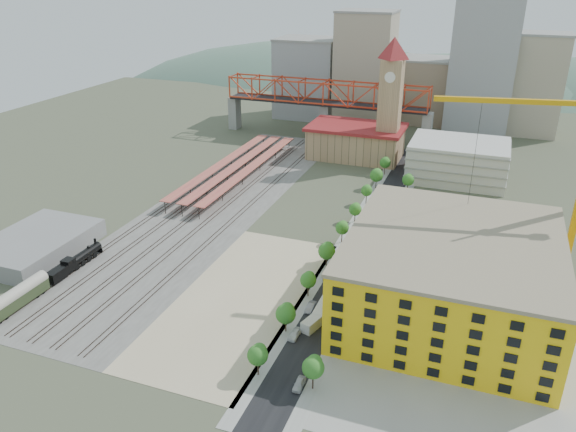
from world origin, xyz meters
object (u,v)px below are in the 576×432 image
(construction_building, at_px, (451,275))
(site_trailer_b, at_px, (323,308))
(clock_tower, at_px, (391,90))
(site_trailer_a, at_px, (317,320))
(site_trailer_d, at_px, (346,267))
(car_0, at_px, (295,334))
(coach, at_px, (18,297))
(locomotive, at_px, (77,261))
(tower_crane, at_px, (574,157))
(site_trailer_c, at_px, (345,270))

(construction_building, relative_size, site_trailer_b, 5.35)
(clock_tower, height_order, site_trailer_b, clock_tower)
(site_trailer_a, xyz_separation_m, site_trailer_b, (0.00, 4.79, 0.04))
(site_trailer_a, xyz_separation_m, site_trailer_d, (0.00, 24.86, 0.14))
(site_trailer_a, relative_size, site_trailer_b, 0.97)
(clock_tower, bearing_deg, car_0, -87.64)
(clock_tower, relative_size, site_trailer_d, 5.12)
(clock_tower, distance_m, coach, 147.12)
(clock_tower, bearing_deg, coach, -113.61)
(clock_tower, height_order, locomotive, clock_tower)
(car_0, bearing_deg, clock_tower, 94.11)
(car_0, bearing_deg, coach, -168.00)
(coach, bearing_deg, construction_building, 19.58)
(tower_crane, bearing_deg, locomotive, -162.25)
(site_trailer_b, relative_size, car_0, 2.08)
(tower_crane, xyz_separation_m, car_0, (-51.28, -45.14, -31.09))
(construction_building, distance_m, site_trailer_b, 29.21)
(clock_tower, distance_m, car_0, 124.60)
(tower_crane, distance_m, site_trailer_a, 69.28)
(coach, relative_size, site_trailer_c, 1.72)
(site_trailer_b, bearing_deg, tower_crane, 34.99)
(site_trailer_d, distance_m, car_0, 31.00)
(construction_building, distance_m, car_0, 37.02)
(site_trailer_d, height_order, car_0, site_trailer_d)
(site_trailer_c, height_order, site_trailer_d, site_trailer_d)
(tower_crane, bearing_deg, construction_building, -133.09)
(clock_tower, xyz_separation_m, car_0, (5.00, -121.32, -27.92))
(locomotive, bearing_deg, clock_tower, 62.78)
(clock_tower, relative_size, construction_building, 1.03)
(tower_crane, distance_m, site_trailer_b, 66.68)
(tower_crane, xyz_separation_m, site_trailer_b, (-48.28, -34.36, -30.57))
(clock_tower, xyz_separation_m, site_trailer_c, (8.00, -92.26, -27.35))
(site_trailer_b, bearing_deg, site_trailer_c, 89.55)
(site_trailer_c, bearing_deg, tower_crane, 34.54)
(construction_building, relative_size, site_trailer_d, 4.98)
(tower_crane, xyz_separation_m, site_trailer_a, (-48.28, -39.15, -30.61))
(site_trailer_a, distance_m, site_trailer_c, 23.07)
(site_trailer_b, xyz_separation_m, site_trailer_c, (0.00, 18.29, 0.05))
(clock_tower, bearing_deg, site_trailer_b, -85.86)
(site_trailer_d, bearing_deg, clock_tower, 78.66)
(construction_building, bearing_deg, locomotive, -172.10)
(clock_tower, relative_size, car_0, 11.41)
(tower_crane, relative_size, site_trailer_d, 5.09)
(site_trailer_d, bearing_deg, locomotive, -177.73)
(site_trailer_a, xyz_separation_m, car_0, (-3.00, -6.00, -0.48))
(clock_tower, xyz_separation_m, site_trailer_a, (8.00, -115.33, -27.44))
(tower_crane, xyz_separation_m, site_trailer_d, (-48.28, -14.29, -30.48))
(clock_tower, distance_m, site_trailer_d, 94.84)
(clock_tower, bearing_deg, site_trailer_d, -84.95)
(clock_tower, relative_size, coach, 3.08)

